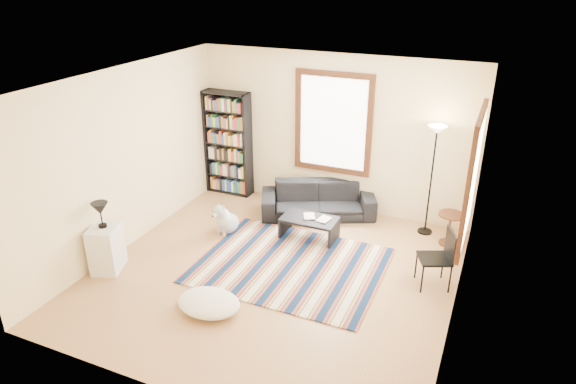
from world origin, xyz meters
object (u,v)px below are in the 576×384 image
at_px(floor_lamp, 431,181).
at_px(folding_chair, 434,259).
at_px(coffee_table, 309,228).
at_px(bookshelf, 228,144).
at_px(side_table, 449,229).
at_px(white_cabinet, 106,248).
at_px(dog, 227,217).
at_px(sofa, 318,200).
at_px(floor_cushion, 209,303).

height_order(floor_lamp, folding_chair, floor_lamp).
bearing_deg(coffee_table, folding_chair, -15.77).
relative_size(bookshelf, folding_chair, 2.33).
bearing_deg(side_table, white_cabinet, -148.52).
relative_size(bookshelf, dog, 3.63).
bearing_deg(side_table, sofa, 176.23).
relative_size(floor_cushion, white_cabinet, 1.23).
relative_size(coffee_table, floor_lamp, 0.48).
bearing_deg(coffee_table, floor_lamp, 28.90).
bearing_deg(bookshelf, dog, -62.04).
relative_size(floor_lamp, dog, 3.38).
distance_m(floor_lamp, dog, 3.38).
height_order(floor_lamp, dog, floor_lamp).
height_order(side_table, folding_chair, folding_chair).
distance_m(side_table, white_cabinet, 5.28).
xyz_separation_m(sofa, coffee_table, (0.17, -0.85, -0.11)).
distance_m(side_table, dog, 3.61).
xyz_separation_m(bookshelf, side_table, (4.24, -0.42, -0.73)).
bearing_deg(white_cabinet, dog, 38.64).
bearing_deg(white_cabinet, coffee_table, 21.25).
bearing_deg(floor_lamp, white_cabinet, -143.73).
xyz_separation_m(coffee_table, folding_chair, (2.07, -0.59, 0.25)).
distance_m(folding_chair, white_cabinet, 4.69).
distance_m(sofa, white_cabinet, 3.65).
xyz_separation_m(bookshelf, white_cabinet, (-0.26, -3.18, -0.65)).
bearing_deg(floor_lamp, side_table, -31.95).
bearing_deg(folding_chair, bookshelf, 134.32).
xyz_separation_m(sofa, floor_lamp, (1.89, 0.10, 0.64)).
distance_m(floor_cushion, side_table, 4.00).
relative_size(sofa, white_cabinet, 2.85).
bearing_deg(bookshelf, folding_chair, -22.18).
bearing_deg(coffee_table, side_table, 18.23).
bearing_deg(white_cabinet, side_table, 11.86).
relative_size(coffee_table, side_table, 1.67).
distance_m(floor_cushion, folding_chair, 3.12).
xyz_separation_m(coffee_table, floor_cushion, (-0.50, -2.32, -0.07)).
xyz_separation_m(sofa, side_table, (2.29, -0.15, -0.02)).
bearing_deg(dog, bookshelf, 130.72).
relative_size(coffee_table, white_cabinet, 1.29).
distance_m(sofa, bookshelf, 2.09).
bearing_deg(folding_chair, side_table, 64.27).
xyz_separation_m(bookshelf, folding_chair, (4.19, -1.71, -0.57)).
bearing_deg(bookshelf, white_cabinet, -94.75).
height_order(floor_cushion, side_table, side_table).
xyz_separation_m(bookshelf, dog, (0.79, -1.48, -0.72)).
distance_m(side_table, folding_chair, 1.30).
distance_m(sofa, side_table, 2.30).
distance_m(bookshelf, side_table, 4.32).
relative_size(coffee_table, folding_chair, 1.05).
distance_m(sofa, floor_cushion, 3.19).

